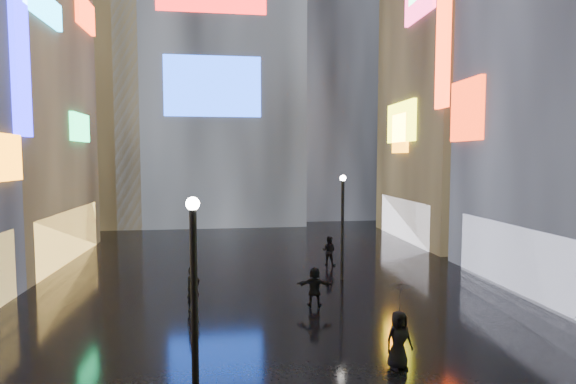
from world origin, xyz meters
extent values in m
plane|color=black|center=(0.00, 20.00, 0.00)|extent=(140.00, 140.00, 0.00)
cube|color=orange|center=(-10.85, 18.32, 6.06)|extent=(0.25, 2.24, 1.94)
cube|color=#1415FF|center=(-10.85, 20.00, 11.00)|extent=(0.25, 1.40, 8.00)
cube|color=#FFC659|center=(-11.10, 26.00, 1.50)|extent=(0.20, 10.00, 3.00)
cube|color=#1CFF7E|center=(-10.85, 27.82, 7.91)|extent=(0.25, 3.00, 1.71)
cube|color=#1ABAFF|center=(-10.85, 22.61, 13.61)|extent=(0.25, 4.84, 1.37)
cube|color=#FF310C|center=(-10.85, 29.70, 15.31)|extent=(0.25, 3.32, 1.94)
cube|color=white|center=(11.10, 17.00, 1.50)|extent=(0.20, 9.00, 3.00)
cube|color=#FF310C|center=(10.85, 21.12, 8.58)|extent=(0.25, 2.99, 3.26)
cube|color=#FF310C|center=(10.85, 24.00, 14.00)|extent=(0.25, 1.40, 10.00)
cube|color=black|center=(16.00, 30.00, 14.00)|extent=(10.00, 12.00, 28.00)
cube|color=white|center=(11.10, 30.00, 1.50)|extent=(0.20, 9.00, 3.00)
cube|color=#FBFF19|center=(10.85, 30.32, 8.66)|extent=(0.25, 4.92, 2.91)
cube|color=orange|center=(10.85, 30.44, 7.84)|extent=(0.25, 2.63, 2.87)
cube|color=black|center=(-3.00, 44.00, 21.00)|extent=(16.00, 14.00, 42.00)
cube|color=#194CFF|center=(-3.00, 36.90, 12.00)|extent=(8.00, 0.20, 5.00)
cube|color=black|center=(9.00, 46.00, 17.00)|extent=(12.00, 12.00, 34.00)
cube|color=black|center=(-14.00, 42.00, 13.00)|extent=(10.00, 10.00, 26.00)
cylinder|color=black|center=(-2.58, 8.31, 2.50)|extent=(0.16, 0.16, 5.00)
sphere|color=white|center=(-2.58, 8.31, 5.05)|extent=(0.30, 0.30, 0.30)
cylinder|color=black|center=(3.77, 19.87, 2.50)|extent=(0.16, 0.16, 5.00)
sphere|color=white|center=(3.77, 19.87, 5.05)|extent=(0.30, 0.30, 0.30)
imported|color=black|center=(3.00, 10.42, 0.83)|extent=(0.89, 0.66, 1.67)
imported|color=black|center=(1.65, 16.13, 0.80)|extent=(1.54, 0.73, 1.60)
imported|color=black|center=(-3.23, 16.24, 0.87)|extent=(0.74, 0.73, 1.73)
imported|color=black|center=(3.78, 22.85, 0.82)|extent=(1.00, 0.93, 1.64)
imported|color=black|center=(3.00, 10.42, 2.08)|extent=(1.28, 1.28, 0.83)
camera|label=1|loc=(-1.82, -1.55, 6.04)|focal=28.00mm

